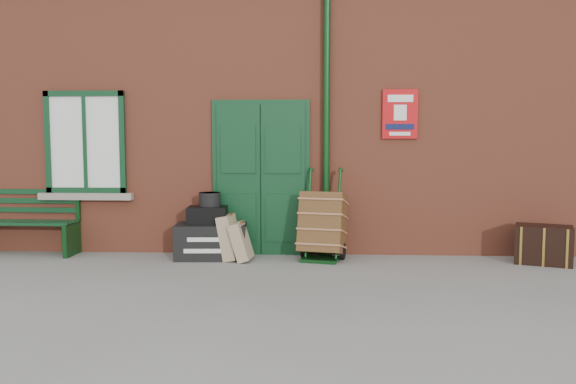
# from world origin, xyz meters

# --- Properties ---
(ground) EXTENTS (80.00, 80.00, 0.00)m
(ground) POSITION_xyz_m (0.00, 0.00, 0.00)
(ground) COLOR gray
(ground) RESTS_ON ground
(station_building) EXTENTS (10.30, 4.30, 4.36)m
(station_building) POSITION_xyz_m (-0.00, 3.49, 2.16)
(station_building) COLOR #A14B34
(station_building) RESTS_ON ground
(bench) EXTENTS (1.60, 0.53, 0.99)m
(bench) POSITION_xyz_m (-3.81, 1.33, 0.50)
(bench) COLOR #0F371C
(bench) RESTS_ON ground
(houdini_trunk) EXTENTS (1.02, 0.61, 0.49)m
(houdini_trunk) POSITION_xyz_m (-0.98, 1.13, 0.25)
(houdini_trunk) COLOR black
(houdini_trunk) RESTS_ON ground
(strongbox) EXTENTS (0.57, 0.43, 0.25)m
(strongbox) POSITION_xyz_m (-1.03, 1.13, 0.62)
(strongbox) COLOR black
(strongbox) RESTS_ON houdini_trunk
(hatbox) EXTENTS (0.31, 0.31, 0.20)m
(hatbox) POSITION_xyz_m (-1.00, 1.16, 0.84)
(hatbox) COLOR black
(hatbox) RESTS_ON strongbox
(suitcase_back) EXTENTS (0.32, 0.47, 0.64)m
(suitcase_back) POSITION_xyz_m (-0.71, 1.07, 0.32)
(suitcase_back) COLOR tan
(suitcase_back) RESTS_ON ground
(suitcase_front) EXTENTS (0.34, 0.43, 0.55)m
(suitcase_front) POSITION_xyz_m (-0.53, 0.97, 0.28)
(suitcase_front) COLOR tan
(suitcase_front) RESTS_ON ground
(porter_trolley) EXTENTS (0.74, 0.77, 1.26)m
(porter_trolley) POSITION_xyz_m (0.60, 1.15, 0.49)
(porter_trolley) COLOR #0C3312
(porter_trolley) RESTS_ON ground
(dark_trunk) EXTENTS (0.84, 0.69, 0.52)m
(dark_trunk) POSITION_xyz_m (3.60, 1.03, 0.26)
(dark_trunk) COLOR black
(dark_trunk) RESTS_ON ground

